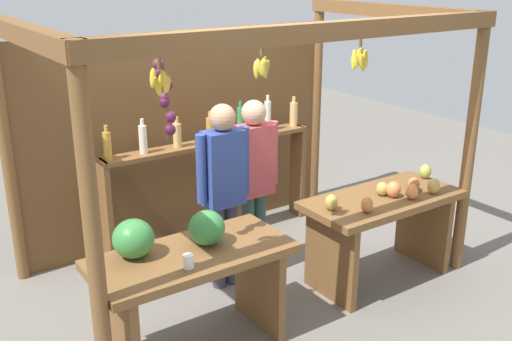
% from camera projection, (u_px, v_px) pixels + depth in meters
% --- Properties ---
extents(ground_plane, '(12.00, 12.00, 0.00)m').
position_uv_depth(ground_plane, '(243.00, 271.00, 5.29)').
color(ground_plane, slate).
rests_on(ground_plane, ground).
extents(market_stall, '(3.37, 2.11, 2.23)m').
position_uv_depth(market_stall, '(213.00, 117.00, 5.22)').
color(market_stall, brown).
rests_on(market_stall, ground).
extents(fruit_counter_left, '(1.37, 0.67, 1.02)m').
position_uv_depth(fruit_counter_left, '(186.00, 269.00, 4.03)').
color(fruit_counter_left, brown).
rests_on(fruit_counter_left, ground).
extents(fruit_counter_right, '(1.39, 0.64, 0.90)m').
position_uv_depth(fruit_counter_right, '(383.00, 217.00, 5.00)').
color(fruit_counter_right, brown).
rests_on(fruit_counter_right, ground).
extents(bottle_shelf_unit, '(2.17, 0.22, 1.36)m').
position_uv_depth(bottle_shelf_unit, '(211.00, 160.00, 5.68)').
color(bottle_shelf_unit, brown).
rests_on(bottle_shelf_unit, ground).
extents(vendor_man, '(0.48, 0.21, 1.56)m').
position_uv_depth(vendor_man, '(224.00, 181.00, 4.78)').
color(vendor_man, '#3A394A').
rests_on(vendor_man, ground).
extents(vendor_woman, '(0.48, 0.21, 1.53)m').
position_uv_depth(vendor_woman, '(254.00, 172.00, 5.04)').
color(vendor_woman, '#37524C').
rests_on(vendor_woman, ground).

